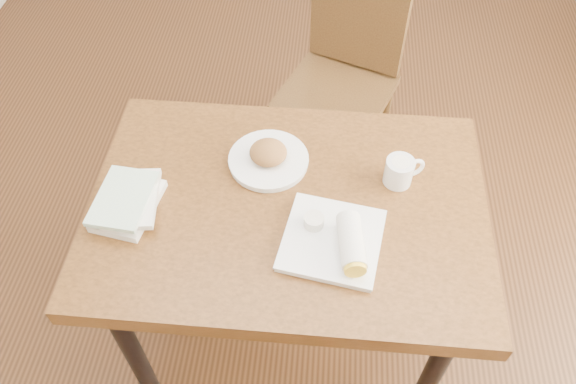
# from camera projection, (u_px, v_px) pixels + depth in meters

# --- Properties ---
(ground) EXTENTS (4.00, 5.00, 0.01)m
(ground) POSITION_uv_depth(u_px,v_px,m) (288.00, 321.00, 2.20)
(ground) COLOR #472814
(ground) RESTS_ON ground
(table) EXTENTS (1.14, 0.80, 0.75)m
(table) POSITION_uv_depth(u_px,v_px,m) (288.00, 221.00, 1.68)
(table) COLOR brown
(table) RESTS_ON ground
(chair_far) EXTENTS (0.55, 0.55, 0.95)m
(chair_far) POSITION_uv_depth(u_px,v_px,m) (345.00, 68.00, 2.31)
(chair_far) COLOR #4B3415
(chair_far) RESTS_ON ground
(plate_scone) EXTENTS (0.24, 0.24, 0.08)m
(plate_scone) POSITION_uv_depth(u_px,v_px,m) (268.00, 157.00, 1.69)
(plate_scone) COLOR white
(plate_scone) RESTS_ON table
(coffee_mug) EXTENTS (0.12, 0.08, 0.08)m
(coffee_mug) POSITION_uv_depth(u_px,v_px,m) (400.00, 171.00, 1.63)
(coffee_mug) COLOR white
(coffee_mug) RESTS_ON table
(plate_burrito) EXTENTS (0.30, 0.30, 0.09)m
(plate_burrito) POSITION_uv_depth(u_px,v_px,m) (338.00, 241.00, 1.50)
(plate_burrito) COLOR white
(plate_burrito) RESTS_ON table
(book_stack) EXTENTS (0.19, 0.24, 0.06)m
(book_stack) POSITION_uv_depth(u_px,v_px,m) (128.00, 201.00, 1.58)
(book_stack) COLOR white
(book_stack) RESTS_ON table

